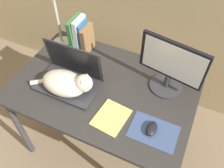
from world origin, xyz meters
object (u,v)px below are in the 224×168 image
computer_mouse (152,129)px  desk_lamp (56,6)px  cat (67,83)px  laptop (70,78)px  external_monitor (171,66)px  book_row (81,35)px  notepad (111,117)px

computer_mouse → desk_lamp: bearing=153.6°
cat → computer_mouse: 0.58m
laptop → external_monitor: external_monitor is taller
external_monitor → desk_lamp: bearing=175.3°
cat → laptop: bearing=106.8°
external_monitor → desk_lamp: 0.82m
cat → book_row: (-0.12, 0.39, 0.05)m
notepad → external_monitor: bearing=59.0°
cat → desk_lamp: 0.51m
cat → book_row: 0.41m
book_row → laptop: bearing=-73.2°
desk_lamp → notepad: size_ratio=2.20×
external_monitor → computer_mouse: (0.02, -0.34, -0.16)m
desk_lamp → external_monitor: bearing=-4.7°
laptop → cat: (0.02, -0.06, 0.02)m
external_monitor → book_row: (-0.67, 0.11, -0.07)m
computer_mouse → desk_lamp: (-0.83, 0.41, 0.31)m
desk_lamp → notepad: (0.59, -0.43, -0.33)m
book_row → computer_mouse: bearing=-33.2°
computer_mouse → book_row: (-0.69, 0.45, 0.10)m
cat → desk_lamp: bearing=125.9°
desk_lamp → laptop: bearing=-51.2°
laptop → notepad: laptop is taller
book_row → external_monitor: bearing=-9.0°
external_monitor → notepad: (-0.22, -0.36, -0.18)m
external_monitor → notepad: size_ratio=1.79×
laptop → cat: size_ratio=0.96×
book_row → desk_lamp: bearing=-163.6°
computer_mouse → notepad: (-0.24, -0.02, -0.02)m
computer_mouse → notepad: size_ratio=0.45×
external_monitor → desk_lamp: desk_lamp is taller
laptop → cat: bearing=-73.2°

